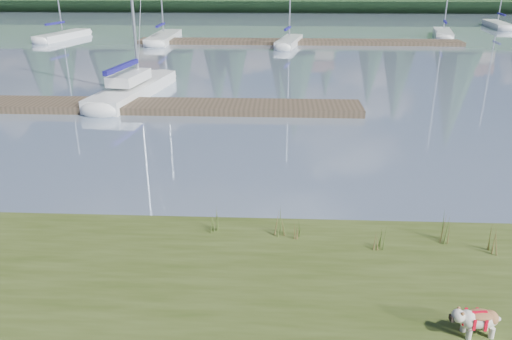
{
  "coord_description": "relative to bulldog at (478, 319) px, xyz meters",
  "views": [
    {
      "loc": [
        0.56,
        -11.49,
        5.52
      ],
      "look_at": [
        0.03,
        -0.5,
        1.11
      ],
      "focal_mm": 35.0,
      "sensor_mm": 36.0,
      "label": 1
    }
  ],
  "objects": [
    {
      "name": "sailboat_bg_1",
      "position": [
        -12.87,
        37.04,
        -0.32
      ],
      "size": [
        1.87,
        8.65,
        12.78
      ],
      "rotation": [
        0.0,
        0.0,
        1.59
      ],
      "color": "white",
      "rests_on": "ground"
    },
    {
      "name": "sailboat_bg_0",
      "position": [
        -21.72,
        37.73,
        -0.32
      ],
      "size": [
        2.81,
        7.55,
        10.81
      ],
      "rotation": [
        0.0,
        0.0,
        1.38
      ],
      "color": "white",
      "rests_on": "ground"
    },
    {
      "name": "bulldog",
      "position": [
        0.0,
        0.0,
        0.0
      ],
      "size": [
        0.79,
        0.38,
        0.47
      ],
      "rotation": [
        0.0,
        0.0,
        3.27
      ],
      "color": "silver",
      "rests_on": "bank"
    },
    {
      "name": "weed_5",
      "position": [
        1.2,
        2.43,
        -0.02
      ],
      "size": [
        0.17,
        0.14,
        0.65
      ],
      "color": "#475B23",
      "rests_on": "bank"
    },
    {
      "name": "mud_lip",
      "position": [
        -3.61,
        3.6,
        -0.57
      ],
      "size": [
        60.0,
        0.5,
        0.14
      ],
      "primitive_type": "cube",
      "color": "#33281C",
      "rests_on": "ground"
    },
    {
      "name": "sailboat_main",
      "position": [
        -9.84,
        17.2,
        -0.22
      ],
      "size": [
        2.69,
        8.28,
        11.78
      ],
      "rotation": [
        0.0,
        0.0,
        1.43
      ],
      "color": "white",
      "rests_on": "ground"
    },
    {
      "name": "weed_1",
      "position": [
        -2.6,
        2.84,
        -0.09
      ],
      "size": [
        0.17,
        0.14,
        0.49
      ],
      "color": "#475B23",
      "rests_on": "bank"
    },
    {
      "name": "dock_near",
      "position": [
        -7.61,
        14.2,
        -0.49
      ],
      "size": [
        16.0,
        2.0,
        0.3
      ],
      "primitive_type": "cube",
      "color": "#4C3D2C",
      "rests_on": "ground"
    },
    {
      "name": "weed_0",
      "position": [
        -3.0,
        2.95,
        0.0
      ],
      "size": [
        0.17,
        0.14,
        0.7
      ],
      "color": "#475B23",
      "rests_on": "bank"
    },
    {
      "name": "ground",
      "position": [
        -3.61,
        35.2,
        -0.64
      ],
      "size": [
        200.0,
        200.0,
        0.0
      ],
      "primitive_type": "plane",
      "color": "#8295AD",
      "rests_on": "ground"
    },
    {
      "name": "weed_2",
      "position": [
        0.35,
        2.84,
        0.02
      ],
      "size": [
        0.17,
        0.14,
        0.75
      ],
      "color": "#475B23",
      "rests_on": "bank"
    },
    {
      "name": "weed_4",
      "position": [
        -1.01,
        2.51,
        -0.09
      ],
      "size": [
        0.17,
        0.14,
        0.49
      ],
      "color": "#475B23",
      "rests_on": "bank"
    },
    {
      "name": "sailboat_bg_5",
      "position": [
        19.45,
        49.07,
        -0.32
      ],
      "size": [
        2.41,
        7.63,
        10.77
      ],
      "rotation": [
        0.0,
        0.0,
        1.44
      ],
      "color": "white",
      "rests_on": "ground"
    },
    {
      "name": "sailboat_bg_2",
      "position": [
        -2.28,
        34.59,
        -0.31
      ],
      "size": [
        2.45,
        6.69,
        10.03
      ],
      "rotation": [
        0.0,
        0.0,
        1.39
      ],
      "color": "white",
      "rests_on": "ground"
    },
    {
      "name": "dock_far",
      "position": [
        -1.61,
        35.2,
        -0.49
      ],
      "size": [
        26.0,
        2.2,
        0.3
      ],
      "primitive_type": "cube",
      "color": "#4C3D2C",
      "rests_on": "ground"
    },
    {
      "name": "weed_3",
      "position": [
        -4.41,
        3.06,
        -0.06
      ],
      "size": [
        0.17,
        0.14,
        0.56
      ],
      "color": "#475B23",
      "rests_on": "bank"
    },
    {
      "name": "sailboat_bg_4",
      "position": [
        11.51,
        40.74,
        -0.31
      ],
      "size": [
        3.01,
        7.29,
        10.65
      ],
      "rotation": [
        0.0,
        0.0,
        1.34
      ],
      "color": "white",
      "rests_on": "ground"
    }
  ]
}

